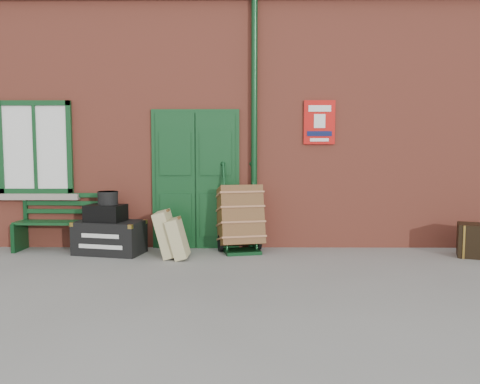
{
  "coord_description": "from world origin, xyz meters",
  "views": [
    {
      "loc": [
        0.49,
        -6.12,
        1.59
      ],
      "look_at": [
        0.43,
        0.6,
        1.0
      ],
      "focal_mm": 35.0,
      "sensor_mm": 36.0,
      "label": 1
    }
  ],
  "objects": [
    {
      "name": "ground",
      "position": [
        0.0,
        0.0,
        0.0
      ],
      "size": [
        80.0,
        80.0,
        0.0
      ],
      "primitive_type": "plane",
      "color": "gray",
      "rests_on": "ground"
    },
    {
      "name": "station_building",
      "position": [
        -0.0,
        3.49,
        2.16
      ],
      "size": [
        10.3,
        4.3,
        4.36
      ],
      "color": "#AF4C38",
      "rests_on": "ground"
    },
    {
      "name": "bench",
      "position": [
        -2.37,
        1.29,
        0.47
      ],
      "size": [
        1.54,
        0.52,
        0.94
      ],
      "rotation": [
        0.0,
        0.0,
        -0.03
      ],
      "color": "#103C1B",
      "rests_on": "ground"
    },
    {
      "name": "houdini_trunk",
      "position": [
        -1.6,
        1.02,
        0.25
      ],
      "size": [
        1.12,
        0.77,
        0.51
      ],
      "primitive_type": "cube",
      "rotation": [
        0.0,
        0.0,
        -0.22
      ],
      "color": "black",
      "rests_on": "ground"
    },
    {
      "name": "strongbox",
      "position": [
        -1.65,
        1.02,
        0.64
      ],
      "size": [
        0.64,
        0.52,
        0.25
      ],
      "primitive_type": "cube",
      "rotation": [
        0.0,
        0.0,
        -0.22
      ],
      "color": "black",
      "rests_on": "houdini_trunk"
    },
    {
      "name": "hatbox",
      "position": [
        -1.62,
        1.05,
        0.87
      ],
      "size": [
        0.37,
        0.37,
        0.2
      ],
      "primitive_type": "cylinder",
      "rotation": [
        0.0,
        0.0,
        -0.22
      ],
      "color": "black",
      "rests_on": "strongbox"
    },
    {
      "name": "suitcase_back",
      "position": [
        -0.67,
        0.79,
        0.36
      ],
      "size": [
        0.37,
        0.5,
        0.71
      ],
      "primitive_type": "cube",
      "rotation": [
        0.0,
        -0.26,
        -0.02
      ],
      "color": "tan",
      "rests_on": "ground"
    },
    {
      "name": "suitcase_front",
      "position": [
        -0.49,
        0.69,
        0.31
      ],
      "size": [
        0.33,
        0.45,
        0.61
      ],
      "primitive_type": "cube",
      "rotation": [
        0.0,
        -0.26,
        -0.02
      ],
      "color": "tan",
      "rests_on": "ground"
    },
    {
      "name": "porter_trolley",
      "position": [
        0.43,
        1.22,
        0.54
      ],
      "size": [
        0.81,
        0.85,
        1.39
      ],
      "rotation": [
        0.0,
        0.0,
        0.21
      ],
      "color": "#0D3518",
      "rests_on": "ground"
    }
  ]
}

